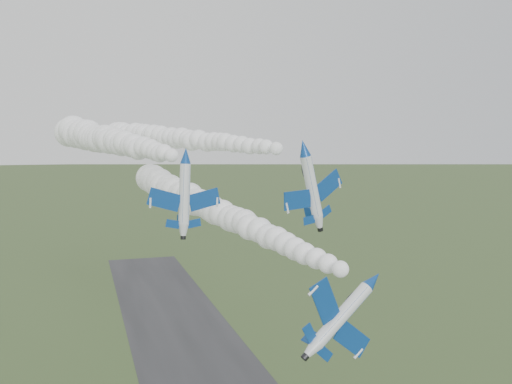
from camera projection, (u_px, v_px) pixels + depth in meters
jet_lead at (374, 280)px, 55.41m from camera, size 6.14×11.32×7.45m
smoke_trail_jet_lead at (214, 209)px, 88.76m from camera, size 20.92×71.76×5.76m
jet_pair_left at (186, 155)px, 69.12m from camera, size 9.52×11.18×2.79m
smoke_trail_jet_pair_left at (109, 140)px, 94.31m from camera, size 17.69×55.82×5.88m
jet_pair_right at (304, 148)px, 72.02m from camera, size 10.10×12.07×3.88m
smoke_trail_jet_pair_right at (179, 138)px, 97.77m from camera, size 25.37×55.91×4.51m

